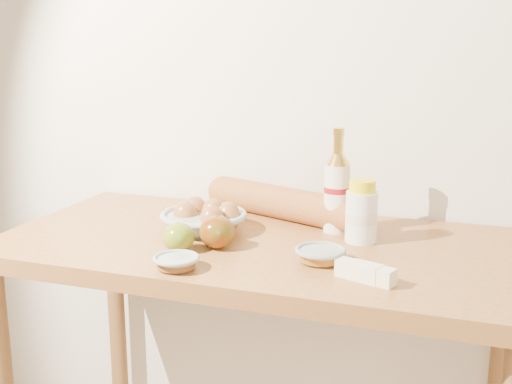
% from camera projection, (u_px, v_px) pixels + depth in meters
% --- Properties ---
extents(back_wall, '(3.50, 0.02, 2.60)m').
position_uv_depth(back_wall, '(301.00, 59.00, 1.68)').
color(back_wall, silver).
rests_on(back_wall, ground).
extents(table, '(1.20, 0.60, 0.90)m').
position_uv_depth(table, '(260.00, 290.00, 1.50)').
color(table, '#AF7338').
rests_on(table, ground).
extents(bourbon_bottle, '(0.06, 0.06, 0.25)m').
position_uv_depth(bourbon_bottle, '(337.00, 190.00, 1.52)').
color(bourbon_bottle, beige).
rests_on(bourbon_bottle, table).
extents(cream_bottle, '(0.08, 0.08, 0.14)m').
position_uv_depth(cream_bottle, '(361.00, 213.00, 1.45)').
color(cream_bottle, white).
rests_on(cream_bottle, table).
extents(egg_bowl, '(0.25, 0.25, 0.07)m').
position_uv_depth(egg_bowl, '(205.00, 219.00, 1.54)').
color(egg_bowl, '#99A7A1').
rests_on(egg_bowl, table).
extents(baguette, '(0.50, 0.25, 0.08)m').
position_uv_depth(baguette, '(284.00, 203.00, 1.64)').
color(baguette, '#B56F37').
rests_on(baguette, table).
extents(apple_yellowgreen, '(0.08, 0.08, 0.06)m').
position_uv_depth(apple_yellowgreen, '(179.00, 237.00, 1.39)').
color(apple_yellowgreen, olive).
rests_on(apple_yellowgreen, table).
extents(apple_redgreen_right, '(0.11, 0.11, 0.07)m').
position_uv_depth(apple_redgreen_right, '(217.00, 232.00, 1.41)').
color(apple_redgreen_right, maroon).
rests_on(apple_redgreen_right, table).
extents(sugar_bowl, '(0.10, 0.10, 0.03)m').
position_uv_depth(sugar_bowl, '(176.00, 262.00, 1.28)').
color(sugar_bowl, '#98A6A0').
rests_on(sugar_bowl, table).
extents(syrup_bowl, '(0.12, 0.12, 0.03)m').
position_uv_depth(syrup_bowl, '(320.00, 255.00, 1.32)').
color(syrup_bowl, gray).
rests_on(syrup_bowl, table).
extents(butter_stick, '(0.12, 0.07, 0.03)m').
position_uv_depth(butter_stick, '(365.00, 272.00, 1.22)').
color(butter_stick, beige).
rests_on(butter_stick, table).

